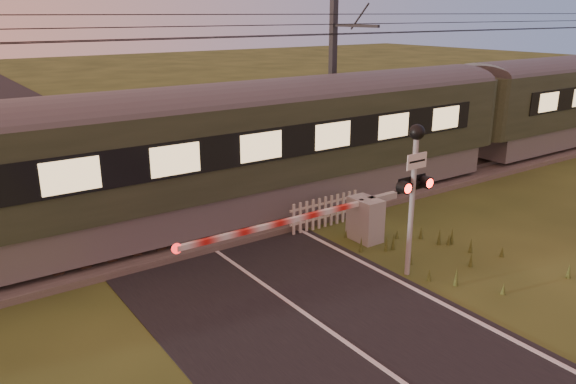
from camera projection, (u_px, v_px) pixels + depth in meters
ground at (329, 331)px, 11.35m from camera, size 160.00×160.00×0.00m
road at (337, 336)px, 11.17m from camera, size 6.00×140.00×0.03m
track_bed at (189, 231)px, 16.40m from camera, size 140.00×3.40×0.39m
overhead_wires at (177, 30)px, 14.67m from camera, size 120.00×0.62×0.62m
train at (469, 115)px, 22.48m from camera, size 42.04×2.90×3.92m
boom_gate at (358, 219)px, 15.56m from camera, size 6.92×0.95×1.26m
crossing_signal at (414, 174)px, 13.04m from camera, size 0.95×0.37×3.74m
picket_fence at (325, 212)px, 16.74m from camera, size 2.55×0.08×0.95m
catenary_mast at (334, 81)px, 20.93m from camera, size 0.22×2.46×7.14m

